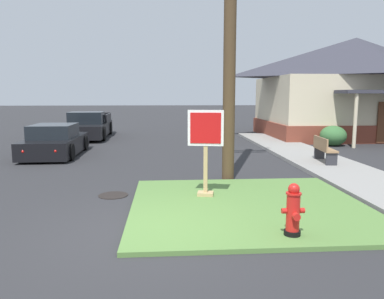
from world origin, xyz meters
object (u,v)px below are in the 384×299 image
object	(u,v)px
manhole_cover	(113,195)
pickup_truck_black	(89,127)
stop_sign	(206,154)
fire_hydrant	(293,211)
parked_sedan_black	(55,142)
street_bench	(324,149)

from	to	relation	value
manhole_cover	pickup_truck_black	world-z (taller)	pickup_truck_black
stop_sign	pickup_truck_black	bearing A→B (deg)	112.19
fire_hydrant	pickup_truck_black	bearing A→B (deg)	112.68
fire_hydrant	stop_sign	size ratio (longest dim) A/B	0.45
fire_hydrant	manhole_cover	xyz separation A→B (m)	(-3.35, 2.96, -0.49)
fire_hydrant	pickup_truck_black	world-z (taller)	pickup_truck_black
manhole_cover	parked_sedan_black	bearing A→B (deg)	116.69
stop_sign	pickup_truck_black	distance (m)	13.76
parked_sedan_black	street_bench	size ratio (longest dim) A/B	2.91
parked_sedan_black	manhole_cover	bearing A→B (deg)	-63.31
manhole_cover	street_bench	bearing A→B (deg)	26.99
fire_hydrant	pickup_truck_black	size ratio (longest dim) A/B	0.16
stop_sign	manhole_cover	xyz separation A→B (m)	(-2.17, 0.44, -1.05)
fire_hydrant	stop_sign	xyz separation A→B (m)	(-1.18, 2.52, 0.57)
manhole_cover	street_bench	xyz separation A→B (m)	(6.62, 3.37, 0.57)
parked_sedan_black	street_bench	world-z (taller)	parked_sedan_black
stop_sign	street_bench	xyz separation A→B (m)	(4.45, 3.81, -0.48)
manhole_cover	parked_sedan_black	size ratio (longest dim) A/B	0.17
manhole_cover	parked_sedan_black	xyz separation A→B (m)	(-3.10, 6.16, 0.53)
fire_hydrant	parked_sedan_black	distance (m)	11.17
parked_sedan_black	street_bench	xyz separation A→B (m)	(9.72, -2.79, 0.04)
stop_sign	fire_hydrant	bearing A→B (deg)	-64.89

